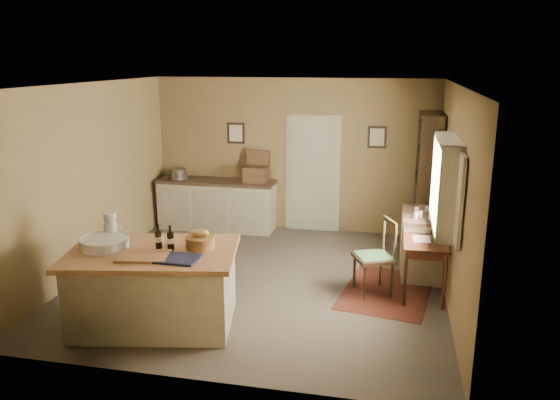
{
  "coord_description": "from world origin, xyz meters",
  "views": [
    {
      "loc": [
        1.74,
        -6.91,
        3.03
      ],
      "look_at": [
        0.26,
        0.13,
        1.15
      ],
      "focal_mm": 35.0,
      "sensor_mm": 36.0,
      "label": 1
    }
  ],
  "objects_px": {
    "work_island": "(154,285)",
    "right_cabinet": "(422,243)",
    "shelving_unit": "(431,182)",
    "sideboard": "(218,203)",
    "writing_desk": "(425,247)",
    "desk_chair": "(373,258)"
  },
  "relations": [
    {
      "from": "work_island",
      "to": "shelving_unit",
      "type": "xyz_separation_m",
      "value": [
        3.26,
        3.49,
        0.61
      ]
    },
    {
      "from": "sideboard",
      "to": "desk_chair",
      "type": "xyz_separation_m",
      "value": [
        2.89,
        -2.3,
        0.01
      ]
    },
    {
      "from": "sideboard",
      "to": "shelving_unit",
      "type": "relative_size",
      "value": 0.97
    },
    {
      "from": "sideboard",
      "to": "right_cabinet",
      "type": "relative_size",
      "value": 2.06
    },
    {
      "from": "sideboard",
      "to": "shelving_unit",
      "type": "bearing_deg",
      "value": -3.1
    },
    {
      "from": "sideboard",
      "to": "desk_chair",
      "type": "height_order",
      "value": "sideboard"
    },
    {
      "from": "work_island",
      "to": "desk_chair",
      "type": "height_order",
      "value": "work_island"
    },
    {
      "from": "sideboard",
      "to": "writing_desk",
      "type": "relative_size",
      "value": 2.37
    },
    {
      "from": "right_cabinet",
      "to": "shelving_unit",
      "type": "bearing_deg",
      "value": 82.83
    },
    {
      "from": "sideboard",
      "to": "shelving_unit",
      "type": "distance_m",
      "value": 3.75
    },
    {
      "from": "sideboard",
      "to": "right_cabinet",
      "type": "bearing_deg",
      "value": -22.26
    },
    {
      "from": "writing_desk",
      "to": "right_cabinet",
      "type": "xyz_separation_m",
      "value": [
        -0.0,
        0.76,
        -0.21
      ]
    },
    {
      "from": "work_island",
      "to": "desk_chair",
      "type": "xyz_separation_m",
      "value": [
        2.45,
        1.4,
        0.01
      ]
    },
    {
      "from": "right_cabinet",
      "to": "shelving_unit",
      "type": "xyz_separation_m",
      "value": [
        0.16,
        1.25,
        0.64
      ]
    },
    {
      "from": "desk_chair",
      "to": "work_island",
      "type": "bearing_deg",
      "value": -174.55
    },
    {
      "from": "desk_chair",
      "to": "right_cabinet",
      "type": "relative_size",
      "value": 0.96
    },
    {
      "from": "writing_desk",
      "to": "right_cabinet",
      "type": "height_order",
      "value": "right_cabinet"
    },
    {
      "from": "sideboard",
      "to": "writing_desk",
      "type": "bearing_deg",
      "value": -31.98
    },
    {
      "from": "desk_chair",
      "to": "shelving_unit",
      "type": "distance_m",
      "value": 2.32
    },
    {
      "from": "sideboard",
      "to": "writing_desk",
      "type": "height_order",
      "value": "sideboard"
    },
    {
      "from": "writing_desk",
      "to": "shelving_unit",
      "type": "relative_size",
      "value": 0.41
    },
    {
      "from": "work_island",
      "to": "right_cabinet",
      "type": "height_order",
      "value": "work_island"
    }
  ]
}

